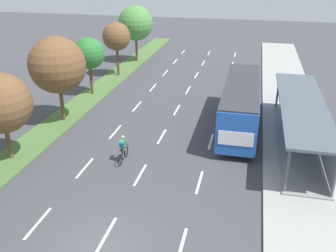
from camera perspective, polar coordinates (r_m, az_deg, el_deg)
ground_plane at (r=17.32m, az=-10.62°, el=-18.03°), size 140.00×140.00×0.00m
median_strip at (r=36.42m, az=-10.55°, el=5.41°), size 2.60×52.00×0.12m
sidewalk_right at (r=33.76m, az=18.08°, el=3.12°), size 4.50×52.00×0.15m
lane_divider_left at (r=32.03m, az=-4.79°, el=3.01°), size 0.14×44.68×0.01m
lane_divider_center at (r=31.20m, az=1.36°, el=2.50°), size 0.14×44.68×0.01m
lane_divider_right at (r=30.74m, az=7.77°, el=1.94°), size 0.14×44.68×0.01m
bus_shelter at (r=26.13m, az=20.24°, el=0.92°), size 2.90×13.66×2.86m
bus at (r=27.79m, az=11.12°, el=3.82°), size 2.54×11.29×3.37m
cyclist at (r=23.16m, az=-6.93°, el=-3.62°), size 0.46×1.82×1.71m
median_tree_second at (r=24.11m, az=-24.21°, el=3.17°), size 3.64×3.64×5.45m
median_tree_third at (r=28.72m, az=-16.60°, el=8.90°), size 4.18×4.18×6.41m
median_tree_fourth at (r=34.46m, az=-12.01°, el=10.79°), size 2.81×2.81×5.16m
median_tree_fifth at (r=39.96m, az=-7.90°, el=13.40°), size 2.92×2.92×5.57m
median_tree_farthest at (r=45.72m, az=-4.98°, el=15.41°), size 4.08×4.08×6.56m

